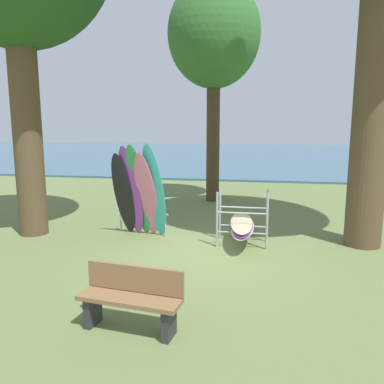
% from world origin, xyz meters
% --- Properties ---
extents(ground_plane, '(80.00, 80.00, 0.00)m').
position_xyz_m(ground_plane, '(0.00, 0.00, 0.00)').
color(ground_plane, olive).
extents(lake_water, '(80.00, 36.00, 0.10)m').
position_xyz_m(lake_water, '(0.00, 28.73, 0.05)').
color(lake_water, '#38607A').
rests_on(lake_water, ground).
extents(tree_mid_behind, '(3.15, 3.15, 7.57)m').
position_xyz_m(tree_mid_behind, '(-0.44, 5.83, 5.66)').
color(tree_mid_behind, '#4C3823').
rests_on(tree_mid_behind, ground).
extents(leaning_board_pile, '(1.51, 0.90, 2.32)m').
position_xyz_m(leaning_board_pile, '(-1.61, 0.96, 1.09)').
color(leaning_board_pile, black).
rests_on(leaning_board_pile, ground).
extents(board_storage_rack, '(1.15, 2.13, 1.25)m').
position_xyz_m(board_storage_rack, '(0.90, 0.78, 0.47)').
color(board_storage_rack, '#9EA0A5').
rests_on(board_storage_rack, ground).
extents(park_bench, '(1.44, 0.59, 0.85)m').
position_xyz_m(park_bench, '(-0.36, -3.28, 0.45)').
color(park_bench, '#2D2D33').
rests_on(park_bench, ground).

